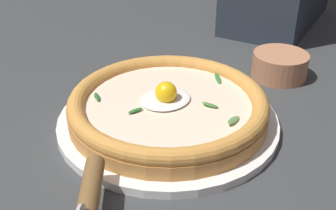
{
  "coord_description": "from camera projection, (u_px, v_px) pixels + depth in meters",
  "views": [
    {
      "loc": [
        -0.36,
        -0.33,
        0.34
      ],
      "look_at": [
        0.01,
        0.03,
        0.03
      ],
      "focal_mm": 45.18,
      "sensor_mm": 36.0,
      "label": 1
    }
  ],
  "objects": [
    {
      "name": "ground_plane",
      "position": [
        176.0,
        144.0,
        0.6
      ],
      "size": [
        2.4,
        2.4,
        0.03
      ],
      "primitive_type": "cube",
      "color": "#373A3B",
      "rests_on": "ground"
    },
    {
      "name": "pizza_plate",
      "position": [
        168.0,
        120.0,
        0.61
      ],
      "size": [
        0.32,
        0.32,
        0.01
      ],
      "primitive_type": "cylinder",
      "color": "white",
      "rests_on": "ground"
    },
    {
      "name": "side_bowl",
      "position": [
        280.0,
        65.0,
        0.74
      ],
      "size": [
        0.09,
        0.09,
        0.04
      ],
      "primitive_type": "cylinder",
      "color": "#B57753",
      "rests_on": "ground"
    },
    {
      "name": "pizza_cutter",
      "position": [
        88.0,
        205.0,
        0.42
      ],
      "size": [
        0.12,
        0.12,
        0.07
      ],
      "color": "silver",
      "rests_on": "ground"
    },
    {
      "name": "pizza",
      "position": [
        168.0,
        105.0,
        0.6
      ],
      "size": [
        0.28,
        0.28,
        0.06
      ],
      "color": "#C98742",
      "rests_on": "pizza_plate"
    }
  ]
}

